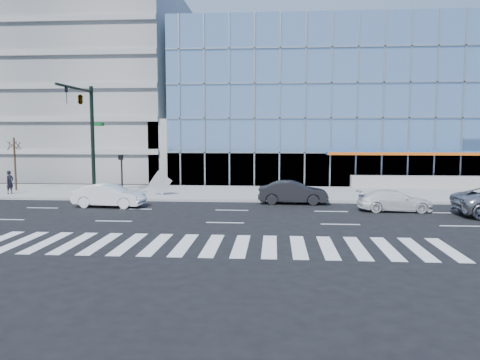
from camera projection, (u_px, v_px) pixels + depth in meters
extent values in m
plane|color=black|center=(232.00, 210.00, 28.57)|extent=(160.00, 160.00, 0.00)
cube|color=gray|center=(241.00, 193.00, 36.50)|extent=(120.00, 8.00, 0.15)
cube|color=#78A0C9|center=(377.00, 108.00, 52.58)|extent=(42.00, 26.00, 15.00)
cube|color=gray|center=(82.00, 88.00, 54.84)|extent=(24.00, 24.00, 20.00)
cube|color=gray|center=(188.00, 150.00, 46.57)|extent=(6.00, 8.00, 6.00)
cube|color=gray|center=(120.00, 40.00, 97.83)|extent=(14.00, 14.00, 48.00)
cylinder|color=black|center=(93.00, 140.00, 34.91)|extent=(0.28, 0.28, 8.00)
cylinder|color=black|center=(75.00, 88.00, 31.78)|extent=(0.18, 5.60, 0.18)
imported|color=black|center=(66.00, 95.00, 30.45)|extent=(0.18, 0.22, 1.10)
imported|color=black|center=(80.00, 98.00, 32.63)|extent=(0.48, 2.24, 0.90)
cube|color=#0C591E|center=(98.00, 124.00, 34.76)|extent=(0.90, 0.05, 0.25)
cylinder|color=black|center=(122.00, 175.00, 33.99)|extent=(0.12, 0.12, 3.00)
cube|color=black|center=(121.00, 157.00, 33.71)|extent=(0.30, 0.25, 0.35)
cylinder|color=#332319|center=(15.00, 164.00, 37.11)|extent=(0.16, 0.16, 4.20)
ellipsoid|color=#332319|center=(14.00, 143.00, 36.94)|extent=(1.10, 1.10, 0.90)
imported|color=silver|center=(395.00, 201.00, 28.19)|extent=(4.39, 1.80, 1.27)
imported|color=white|center=(109.00, 195.00, 29.79)|extent=(4.63, 1.96, 1.49)
imported|color=black|center=(293.00, 192.00, 31.19)|extent=(4.64, 1.72, 1.51)
imported|color=black|center=(10.00, 182.00, 35.08)|extent=(0.59, 0.73, 1.75)
cube|color=#A4A4A4|center=(160.00, 183.00, 34.39)|extent=(1.81, 0.09, 1.81)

